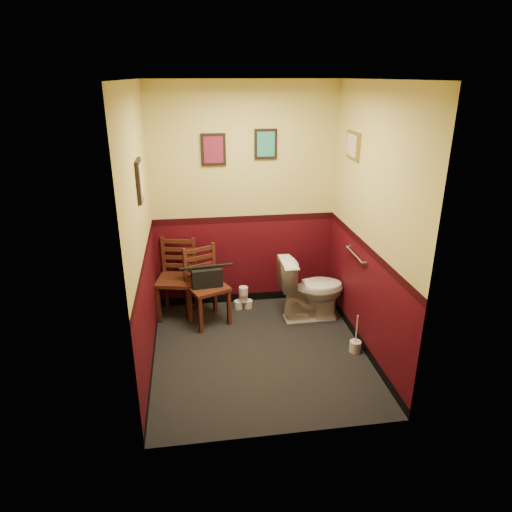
% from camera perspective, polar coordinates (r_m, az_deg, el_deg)
% --- Properties ---
extents(floor, '(2.20, 2.40, 0.00)m').
position_cam_1_polar(floor, '(4.94, 0.43, -11.93)').
color(floor, black).
rests_on(floor, ground).
extents(ceiling, '(2.20, 2.40, 0.00)m').
position_cam_1_polar(ceiling, '(4.11, 0.55, 21.21)').
color(ceiling, silver).
rests_on(ceiling, ground).
extents(wall_back, '(2.20, 0.00, 2.70)m').
position_cam_1_polar(wall_back, '(5.48, -1.46, 7.05)').
color(wall_back, '#420811').
rests_on(wall_back, ground).
extents(wall_front, '(2.20, 0.00, 2.70)m').
position_cam_1_polar(wall_front, '(3.24, 3.75, -3.61)').
color(wall_front, '#420811').
rests_on(wall_front, ground).
extents(wall_left, '(0.00, 2.40, 2.70)m').
position_cam_1_polar(wall_left, '(4.32, -14.11, 2.32)').
color(wall_left, '#420811').
rests_on(wall_left, ground).
extents(wall_right, '(0.00, 2.40, 2.70)m').
position_cam_1_polar(wall_right, '(4.63, 14.08, 3.63)').
color(wall_right, '#420811').
rests_on(wall_right, ground).
extents(grab_bar, '(0.05, 0.56, 0.06)m').
position_cam_1_polar(grab_bar, '(4.97, 12.29, 0.13)').
color(grab_bar, silver).
rests_on(grab_bar, wall_right).
extents(framed_print_back_a, '(0.28, 0.04, 0.36)m').
position_cam_1_polar(framed_print_back_a, '(5.31, -5.35, 13.10)').
color(framed_print_back_a, black).
rests_on(framed_print_back_a, wall_back).
extents(framed_print_back_b, '(0.26, 0.04, 0.34)m').
position_cam_1_polar(framed_print_back_b, '(5.37, 1.23, 13.82)').
color(framed_print_back_b, black).
rests_on(framed_print_back_b, wall_back).
extents(framed_print_left, '(0.04, 0.30, 0.38)m').
position_cam_1_polar(framed_print_left, '(4.28, -14.33, 9.10)').
color(framed_print_left, black).
rests_on(framed_print_left, wall_left).
extents(framed_print_right, '(0.04, 0.34, 0.28)m').
position_cam_1_polar(framed_print_right, '(5.02, 12.02, 13.39)').
color(framed_print_right, olive).
rests_on(framed_print_right, wall_right).
extents(toilet, '(0.79, 0.45, 0.76)m').
position_cam_1_polar(toilet, '(5.44, 6.92, -4.12)').
color(toilet, white).
rests_on(toilet, floor).
extents(toilet_brush, '(0.12, 0.12, 0.43)m').
position_cam_1_polar(toilet_brush, '(5.03, 12.30, -10.88)').
color(toilet_brush, silver).
rests_on(toilet_brush, floor).
extents(chair_left, '(0.52, 0.52, 0.94)m').
position_cam_1_polar(chair_left, '(5.54, -9.78, -2.76)').
color(chair_left, '#59291A').
rests_on(chair_left, floor).
extents(chair_right, '(0.55, 0.55, 0.91)m').
position_cam_1_polar(chair_right, '(5.34, -6.31, -3.72)').
color(chair_right, '#59291A').
rests_on(chair_right, floor).
extents(handbag, '(0.36, 0.21, 0.25)m').
position_cam_1_polar(handbag, '(5.25, -6.17, -2.61)').
color(handbag, black).
rests_on(handbag, chair_right).
extents(tp_stack, '(0.23, 0.14, 0.30)m').
position_cam_1_polar(tp_stack, '(5.72, -1.60, -5.43)').
color(tp_stack, silver).
rests_on(tp_stack, floor).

